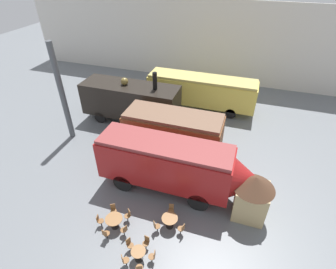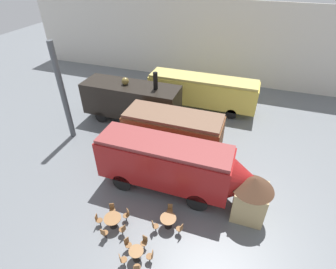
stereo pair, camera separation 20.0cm
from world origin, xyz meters
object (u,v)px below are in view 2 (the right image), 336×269
at_px(cafe_table_mid, 168,220).
at_px(visitor_person, 142,155).
at_px(steam_locomotive, 131,100).
at_px(cafe_table_far, 136,253).
at_px(cafe_table_near, 113,220).
at_px(passenger_coach_vintage, 202,90).
at_px(passenger_coach_wooden, 173,130).
at_px(ticket_kiosk, 251,195).
at_px(cafe_chair_0, 98,219).
at_px(streamlined_locomotive, 176,164).

bearing_deg(cafe_table_mid, visitor_person, 128.40).
xyz_separation_m(steam_locomotive, cafe_table_far, (5.99, -12.27, -1.58)).
relative_size(cafe_table_near, cafe_table_mid, 1.07).
bearing_deg(passenger_coach_vintage, cafe_table_mid, -84.42).
bearing_deg(cafe_table_far, passenger_coach_wooden, 96.12).
distance_m(passenger_coach_wooden, cafe_table_near, 7.74).
bearing_deg(cafe_table_far, cafe_table_near, 147.07).
bearing_deg(visitor_person, steam_locomotive, 121.54).
distance_m(cafe_table_mid, ticket_kiosk, 4.92).
bearing_deg(passenger_coach_wooden, cafe_chair_0, -104.40).
distance_m(passenger_coach_vintage, visitor_person, 10.07).
distance_m(passenger_coach_vintage, passenger_coach_wooden, 7.77).
xyz_separation_m(cafe_table_near, cafe_table_mid, (2.98, 1.01, 0.00)).
bearing_deg(cafe_chair_0, passenger_coach_wooden, 62.16).
bearing_deg(cafe_table_near, streamlined_locomotive, 57.12).
bearing_deg(steam_locomotive, cafe_table_near, -70.33).
relative_size(passenger_coach_wooden, streamlined_locomotive, 0.70).
bearing_deg(cafe_table_far, ticket_kiosk, 42.93).
bearing_deg(cafe_chair_0, cafe_table_near, 0.00).
xyz_separation_m(cafe_table_far, visitor_person, (-2.65, 6.83, 0.31)).
bearing_deg(cafe_chair_0, steam_locomotive, 91.95).
distance_m(steam_locomotive, cafe_table_near, 11.70).
xyz_separation_m(cafe_chair_0, visitor_person, (0.28, 5.68, 0.35)).
bearing_deg(cafe_chair_0, cafe_table_far, -34.89).
xyz_separation_m(passenger_coach_vintage, cafe_table_near, (-1.59, -15.25, -1.33)).
bearing_deg(ticket_kiosk, cafe_chair_0, -155.94).
xyz_separation_m(streamlined_locomotive, ticket_kiosk, (4.66, -0.49, -0.56)).
bearing_deg(cafe_table_mid, cafe_chair_0, -162.46).
relative_size(cafe_table_near, ticket_kiosk, 0.33).
bearing_deg(streamlined_locomotive, ticket_kiosk, -6.05).
relative_size(steam_locomotive, passenger_coach_wooden, 1.20).
relative_size(passenger_coach_wooden, cafe_table_far, 9.41).
relative_size(passenger_coach_vintage, visitor_person, 6.54).
distance_m(passenger_coach_wooden, cafe_table_mid, 6.92).
distance_m(cafe_table_far, ticket_kiosk, 7.02).
distance_m(passenger_coach_vintage, steam_locomotive, 7.00).
relative_size(passenger_coach_vintage, ticket_kiosk, 3.46).
xyz_separation_m(steam_locomotive, cafe_table_mid, (6.89, -9.92, -1.51)).
distance_m(passenger_coach_vintage, ticket_kiosk, 13.12).
height_order(steam_locomotive, cafe_table_far, steam_locomotive).
bearing_deg(cafe_table_far, visitor_person, 111.18).
bearing_deg(visitor_person, passenger_coach_vintage, 77.59).
bearing_deg(steam_locomotive, passenger_coach_vintage, 38.22).
xyz_separation_m(steam_locomotive, cafe_table_near, (3.90, -10.92, -1.51)).
bearing_deg(cafe_chair_0, passenger_coach_vintage, 67.62).
relative_size(cafe_table_mid, cafe_chair_0, 1.06).
distance_m(passenger_coach_vintage, cafe_table_mid, 14.37).
xyz_separation_m(steam_locomotive, passenger_coach_wooden, (5.04, -3.43, 0.04)).
height_order(passenger_coach_vintage, ticket_kiosk, passenger_coach_vintage).
distance_m(cafe_table_mid, cafe_table_far, 2.52).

